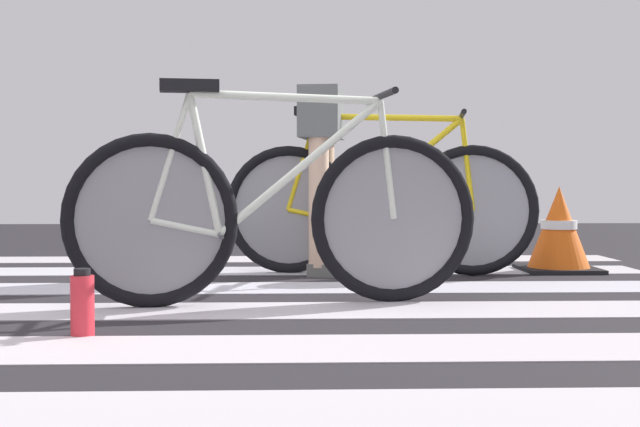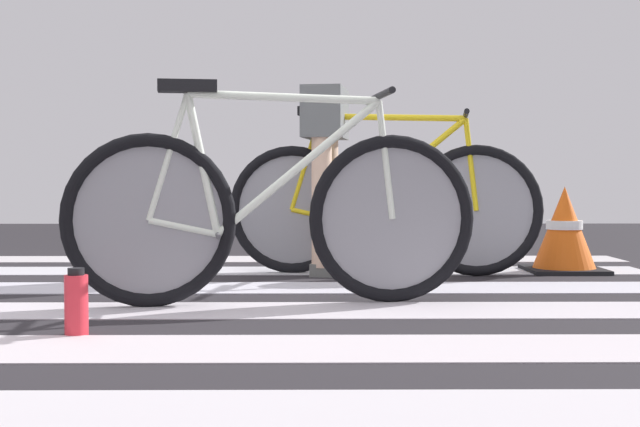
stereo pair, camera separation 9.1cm
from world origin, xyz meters
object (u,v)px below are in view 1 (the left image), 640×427
(cyclist_2_of_2, at_px, (323,154))
(traffic_cone, at_px, (559,231))
(bicycle_2_of_2, at_px, (378,205))
(water_bottle, at_px, (82,304))
(bicycle_1_of_2, at_px, (274,213))

(cyclist_2_of_2, relative_size, traffic_cone, 2.12)
(bicycle_2_of_2, relative_size, water_bottle, 7.58)
(cyclist_2_of_2, height_order, water_bottle, cyclist_2_of_2)
(bicycle_1_of_2, xyz_separation_m, cyclist_2_of_2, (0.25, 1.20, 0.28))
(bicycle_1_of_2, height_order, traffic_cone, bicycle_1_of_2)
(cyclist_2_of_2, xyz_separation_m, traffic_cone, (1.36, 0.09, -0.44))
(traffic_cone, bearing_deg, cyclist_2_of_2, -176.25)
(water_bottle, relative_size, traffic_cone, 0.47)
(bicycle_1_of_2, relative_size, water_bottle, 7.60)
(bicycle_1_of_2, xyz_separation_m, water_bottle, (-0.63, -0.70, -0.28))
(bicycle_2_of_2, xyz_separation_m, water_bottle, (-1.18, -1.85, -0.28))
(cyclist_2_of_2, bearing_deg, bicycle_2_of_2, 0.00)
(traffic_cone, bearing_deg, water_bottle, -138.27)
(cyclist_2_of_2, distance_m, traffic_cone, 1.43)
(bicycle_2_of_2, bearing_deg, traffic_cone, 16.21)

